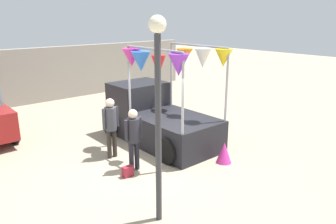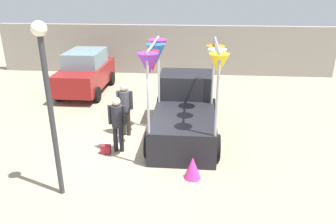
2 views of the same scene
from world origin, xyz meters
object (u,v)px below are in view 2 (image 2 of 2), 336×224
(person_vendor, at_px, (125,104))
(handbag, at_px, (106,149))
(street_lamp, at_px, (48,89))
(parked_car, at_px, (86,72))
(vendor_truck, at_px, (184,107))
(folded_kite_bundle_magenta, at_px, (193,168))
(person_customer, at_px, (117,119))

(person_vendor, xyz_separation_m, handbag, (-0.34, -1.32, -0.95))
(street_lamp, bearing_deg, person_vendor, 74.83)
(person_vendor, xyz_separation_m, street_lamp, (-0.89, -3.29, 1.54))
(handbag, height_order, street_lamp, street_lamp)
(parked_car, relative_size, handbag, 14.29)
(vendor_truck, relative_size, folded_kite_bundle_magenta, 6.82)
(person_customer, height_order, street_lamp, street_lamp)
(handbag, relative_size, street_lamp, 0.07)
(parked_car, xyz_separation_m, person_vendor, (2.71, -4.34, 0.14))
(vendor_truck, bearing_deg, person_customer, -142.88)
(vendor_truck, height_order, street_lamp, street_lamp)
(person_vendor, bearing_deg, handbag, -104.42)
(person_customer, xyz_separation_m, person_vendor, (-0.01, 1.12, 0.05))
(vendor_truck, bearing_deg, street_lamp, -127.77)
(handbag, xyz_separation_m, street_lamp, (-0.55, -1.97, 2.48))
(parked_car, bearing_deg, handbag, -67.29)
(vendor_truck, height_order, parked_car, vendor_truck)
(vendor_truck, distance_m, person_vendor, 1.93)
(person_vendor, distance_m, folded_kite_bundle_magenta, 3.35)
(vendor_truck, bearing_deg, handbag, -143.95)
(handbag, xyz_separation_m, folded_kite_bundle_magenta, (2.56, -1.06, 0.16))
(vendor_truck, height_order, person_vendor, vendor_truck)
(street_lamp, relative_size, folded_kite_bundle_magenta, 6.73)
(parked_car, bearing_deg, folded_kite_bundle_magenta, -53.72)
(handbag, distance_m, folded_kite_bundle_magenta, 2.78)
(vendor_truck, height_order, handbag, vendor_truck)
(vendor_truck, relative_size, parked_car, 1.02)
(person_customer, distance_m, handbag, 0.98)
(vendor_truck, distance_m, folded_kite_bundle_magenta, 2.78)
(vendor_truck, xyz_separation_m, handbag, (-2.24, -1.63, -0.80))
(parked_car, xyz_separation_m, handbag, (2.37, -5.66, -0.80))
(person_vendor, distance_m, street_lamp, 3.74)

